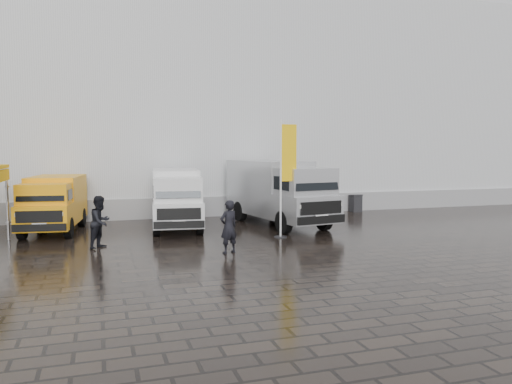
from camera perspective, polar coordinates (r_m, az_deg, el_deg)
ground at (r=17.72m, az=1.26°, el=-6.02°), size 120.00×120.00×0.00m
exhibition_hall at (r=33.46m, az=-4.44°, el=9.37°), size 44.00×16.00×12.00m
hall_plinth at (r=25.74m, az=-0.26°, el=-1.50°), size 44.00×0.15×1.00m
van_yellow at (r=21.79m, az=-22.10°, el=-1.35°), size 2.47×5.08×2.25m
van_white at (r=21.51m, az=-9.10°, el=-0.82°), size 2.56×5.91×2.48m
van_silver at (r=22.10m, az=2.62°, el=-0.14°), size 3.23×6.84×2.85m
flagpole at (r=18.95m, az=3.36°, el=2.19°), size 0.88×0.50×4.48m
wheelie_bin at (r=27.51m, az=11.32°, el=-1.26°), size 0.59×0.59×0.93m
person_front at (r=16.15m, az=-3.14°, el=-3.98°), size 0.73×0.60×1.72m
person_tent at (r=17.77m, az=-17.35°, el=-3.28°), size 1.07×1.10×1.79m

